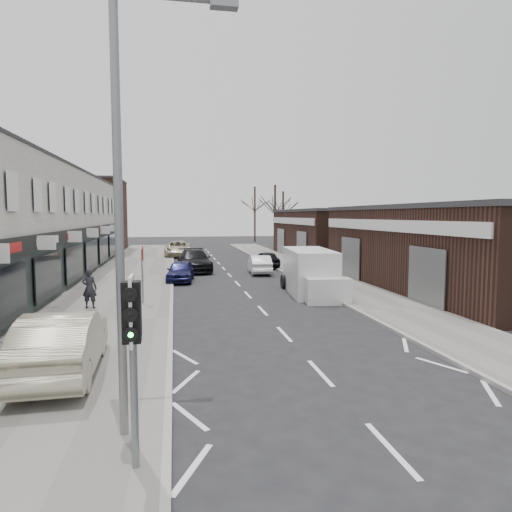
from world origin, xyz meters
name	(u,v)px	position (x,y,z in m)	size (l,w,h in m)	color
ground	(349,404)	(0.00, 0.00, 0.00)	(160.00, 160.00, 0.00)	black
pavement_left	(129,277)	(-6.75, 22.00, 0.06)	(5.50, 64.00, 0.12)	slate
pavement_right	(309,272)	(5.75, 22.00, 0.06)	(3.50, 64.00, 0.12)	slate
shop_terrace_left	(4,225)	(-13.50, 19.50, 3.55)	(8.00, 41.00, 7.10)	silver
brick_block_far	(86,216)	(-13.50, 45.00, 4.00)	(8.00, 10.00, 8.00)	#46291E
right_unit_near	(466,249)	(12.50, 14.00, 2.25)	(10.00, 18.00, 4.50)	#331E17
right_unit_far	(340,234)	(12.50, 34.00, 2.25)	(10.00, 16.00, 4.50)	#331E17
tree_far_a	(275,247)	(9.00, 48.00, 0.00)	(3.60, 3.60, 8.00)	#382D26
tree_far_b	(283,244)	(11.50, 54.00, 0.00)	(3.60, 3.60, 7.50)	#382D26
tree_far_c	(255,242)	(8.50, 60.00, 0.00)	(3.60, 3.60, 8.50)	#382D26
traffic_light	(132,327)	(-4.40, -2.02, 2.41)	(0.28, 0.60, 3.10)	slate
street_lamp	(128,189)	(-4.53, -0.80, 4.62)	(2.23, 0.22, 8.00)	slate
warning_sign	(143,258)	(-5.16, 12.00, 2.20)	(0.12, 0.80, 2.70)	slate
white_van	(311,273)	(3.30, 13.69, 1.11)	(2.59, 6.20, 2.35)	silver
sedan_on_pavement	(62,343)	(-6.57, 2.78, 0.93)	(1.71, 4.91, 1.62)	#A69F84
pedestrian	(89,288)	(-7.40, 11.28, 0.99)	(0.64, 0.42, 1.74)	black
parked_car_left_a	(180,271)	(-3.40, 19.50, 0.66)	(1.56, 3.87, 1.32)	#161844
parked_car_left_b	(194,261)	(-2.31, 24.59, 0.80)	(2.24, 5.51, 1.60)	black
parked_car_left_c	(178,249)	(-3.40, 36.98, 0.78)	(2.59, 5.62, 1.56)	#BDB797
parked_car_right_a	(260,264)	(2.20, 22.46, 0.65)	(1.38, 3.97, 1.31)	silver
parked_car_right_b	(266,259)	(3.42, 26.07, 0.65)	(1.55, 3.84, 1.31)	black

